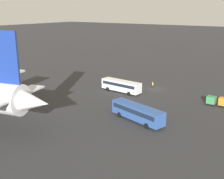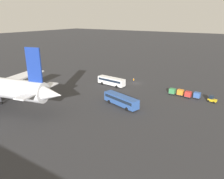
{
  "view_description": "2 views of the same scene",
  "coord_description": "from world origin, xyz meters",
  "views": [
    {
      "loc": [
        -31.49,
        68.03,
        21.21
      ],
      "look_at": [
        0.37,
        20.67,
        4.72
      ],
      "focal_mm": 45.0,
      "sensor_mm": 36.0,
      "label": 1
    },
    {
      "loc": [
        -37.01,
        73.74,
        24.82
      ],
      "look_at": [
        -2.71,
        20.95,
        3.71
      ],
      "focal_mm": 35.0,
      "sensor_mm": 36.0,
      "label": 2
    }
  ],
  "objects": [
    {
      "name": "cargo_cart_red",
      "position": [
        -21.65,
        5.27,
        1.19
      ],
      "size": [
        2.07,
        1.77,
        2.06
      ],
      "rotation": [
        0.0,
        0.0,
        -0.05
      ],
      "color": "#38383D",
      "rests_on": "ground"
    },
    {
      "name": "shuttle_bus_far",
      "position": [
        -6.98,
        22.71,
        1.88
      ],
      "size": [
        12.32,
        5.87,
        3.12
      ],
      "rotation": [
        0.0,
        0.0,
        -0.27
      ],
      "color": "#2D5199",
      "rests_on": "ground"
    },
    {
      "name": "worker_person",
      "position": [
        0.93,
        -0.29,
        0.87
      ],
      "size": [
        0.38,
        0.38,
        1.74
      ],
      "color": "#1E1E2D",
      "rests_on": "ground"
    },
    {
      "name": "cargo_cart_blue",
      "position": [
        -24.26,
        4.66,
        1.19
      ],
      "size": [
        2.07,
        1.77,
        2.06
      ],
      "rotation": [
        0.0,
        0.0,
        -0.05
      ],
      "color": "#38383D",
      "rests_on": "ground"
    },
    {
      "name": "baggage_tug",
      "position": [
        -28.78,
        5.13,
        0.94
      ],
      "size": [
        2.66,
        2.17,
        2.1
      ],
      "rotation": [
        0.0,
        0.0,
        -0.27
      ],
      "color": "gold",
      "rests_on": "ground"
    },
    {
      "name": "cargo_cart_orange",
      "position": [
        -19.03,
        4.78,
        1.19
      ],
      "size": [
        2.07,
        1.77,
        2.06
      ],
      "rotation": [
        0.0,
        0.0,
        -0.05
      ],
      "color": "#38383D",
      "rests_on": "ground"
    },
    {
      "name": "ground_plane",
      "position": [
        0.0,
        0.0,
        0.0
      ],
      "size": [
        600.0,
        600.0,
        0.0
      ],
      "primitive_type": "plane",
      "color": "#2D2D30"
    },
    {
      "name": "cargo_cart_green",
      "position": [
        -16.42,
        5.06,
        1.19
      ],
      "size": [
        2.07,
        1.77,
        2.06
      ],
      "rotation": [
        0.0,
        0.0,
        -0.05
      ],
      "color": "#38383D",
      "rests_on": "ground"
    },
    {
      "name": "shuttle_bus_near",
      "position": [
        6.24,
        7.61,
        1.83
      ],
      "size": [
        11.41,
        3.79,
        3.03
      ],
      "rotation": [
        0.0,
        0.0,
        -0.09
      ],
      "color": "white",
      "rests_on": "ground"
    }
  ]
}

